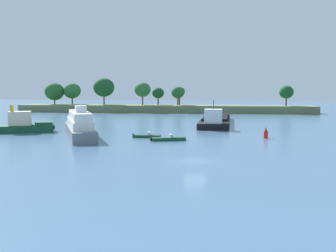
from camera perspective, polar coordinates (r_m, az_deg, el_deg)
ground_plane at (r=50.95m, az=3.56°, el=-4.61°), size 400.00×400.00×0.00m
treeline_island at (r=143.16m, az=-2.44°, el=3.03°), size 94.87×11.22×11.09m
white_riverboat at (r=75.53m, az=-11.38°, el=0.00°), size 11.26×20.06×6.85m
cargo_barge at (r=99.88m, az=6.20°, el=0.83°), size 7.16×31.28×5.85m
tugboat at (r=86.10m, az=-18.32°, el=0.09°), size 12.15×8.11×5.11m
fishing_skiff at (r=73.86m, az=-2.73°, el=-1.30°), size 4.68×1.72×0.94m
small_motorboat at (r=69.69m, az=0.06°, el=-1.68°), size 5.63×3.08×1.00m
channel_buoy_red at (r=74.46m, az=12.59°, el=-0.94°), size 0.70×0.70×1.90m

